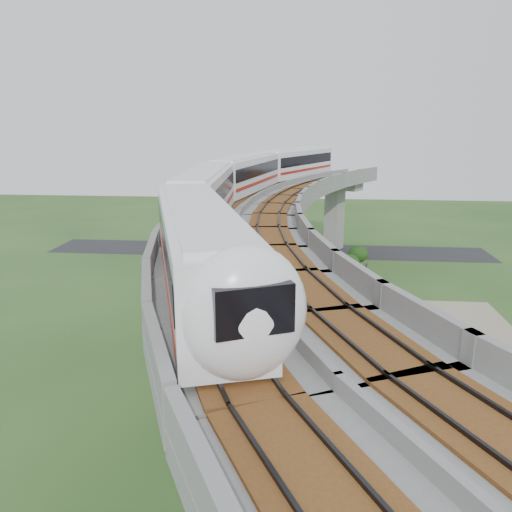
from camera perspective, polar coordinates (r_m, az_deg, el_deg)
The scene contains 17 objects.
ground at distance 41.08m, azimuth -1.58°, elevation -9.64°, with size 160.00×160.00×0.00m, color #2D4E1F.
dirt_lot at distance 40.14m, azimuth 18.72°, elevation -11.07°, with size 18.00×26.00×0.04m, color gray.
asphalt_road at distance 69.37m, azimuth 1.35°, elevation 0.68°, with size 60.00×8.00×0.03m, color #232326.
viaduct at distance 37.95m, azimuth 4.10°, elevation 2.68°, with size 19.58×73.98×11.40m.
metro_train at distance 41.20m, azimuth -0.46°, elevation 8.28°, with size 12.35×61.21×3.64m.
fence at distance 40.86m, azimuth 12.30°, elevation -8.99°, with size 3.87×38.73×1.50m.
tree_0 at distance 61.05m, azimuth 11.59°, elevation 0.23°, with size 2.40×2.40×2.93m.
tree_1 at distance 57.49m, azimuth 10.61°, elevation -0.79°, with size 2.38×2.38×2.77m.
tree_2 at distance 50.24m, azimuth 7.68°, elevation -2.33°, with size 2.28×2.28×3.26m.
tree_3 at distance 46.30m, azimuth 8.58°, elevation -3.58°, with size 2.61×2.61×3.63m.
tree_4 at distance 40.83m, azimuth 7.82°, elevation -6.51°, with size 3.14×3.14×3.59m.
tree_5 at distance 33.64m, azimuth 8.77°, elevation -12.43°, with size 1.93×1.93×2.54m.
tree_6 at distance 27.28m, azimuth 12.15°, elevation -19.65°, with size 2.39×2.39×2.76m.
tree_7 at distance 23.76m, azimuth 19.07°, elevation -24.29°, with size 2.61×2.61×3.48m.
car_white at distance 30.29m, azimuth 13.24°, elevation -18.33°, with size 1.47×3.66×1.25m, color silver.
car_red at distance 40.36m, azimuth 25.61°, elevation -10.64°, with size 1.31×3.76×1.24m, color maroon.
car_dark at distance 43.46m, azimuth 21.79°, elevation -8.53°, with size 1.48×3.64×1.06m, color black.
Camera 1 is at (4.53, -37.09, 17.08)m, focal length 35.00 mm.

